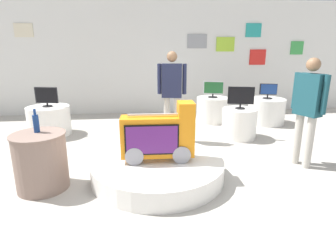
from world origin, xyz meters
name	(u,v)px	position (x,y,z in m)	size (l,w,h in m)	color
ground_plane	(174,178)	(0.00, 0.00, 0.00)	(30.00, 30.00, 0.00)	#B2ADA3
back_wall_display	(156,58)	(0.01, 4.28, 1.55)	(12.52, 0.13, 3.10)	silver
main_display_pedestal	(158,168)	(-0.23, 0.07, 0.14)	(1.88, 1.88, 0.27)	white
novelty_firetruck_tv	(159,138)	(-0.21, 0.06, 0.61)	(1.02, 0.38, 0.83)	gray
display_pedestal_left_rear	(212,109)	(1.35, 3.06, 0.31)	(0.79, 0.79, 0.62)	white
tv_on_left_rear	(213,89)	(1.36, 3.06, 0.83)	(0.49, 0.23, 0.40)	black
display_pedestal_center_rear	(49,121)	(-2.41, 2.34, 0.31)	(0.88, 0.88, 0.62)	white
tv_on_center_rear	(46,96)	(-2.41, 2.34, 0.84)	(0.49, 0.19, 0.41)	black
display_pedestal_right_rear	(266,111)	(2.64, 2.76, 0.31)	(0.88, 0.88, 0.62)	white
tv_on_right_rear	(268,91)	(2.64, 2.76, 0.81)	(0.40, 0.22, 0.36)	black
display_pedestal_far_right	(239,123)	(1.57, 1.71, 0.31)	(0.70, 0.70, 0.62)	white
tv_on_far_right	(241,97)	(1.57, 1.71, 0.87)	(0.51, 0.19, 0.45)	black
side_table_round	(41,161)	(-1.77, -0.08, 0.39)	(0.68, 0.68, 0.76)	gray
bottle_on_side_table	(36,123)	(-1.80, -0.01, 0.88)	(0.07, 0.07, 0.31)	navy
shopper_browsing_near_truck	(172,90)	(0.16, 1.66, 1.03)	(0.55, 0.26, 1.76)	#B2ADA3
shopper_browsing_rear	(308,105)	(2.07, 0.26, 0.98)	(0.33, 0.52, 1.68)	#B2ADA3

